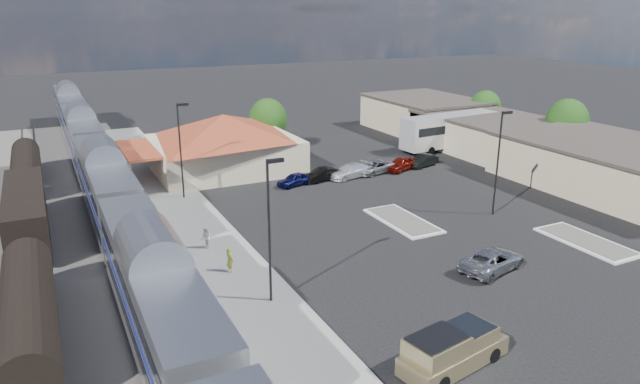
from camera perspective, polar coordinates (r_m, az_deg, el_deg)
name	(u,v)px	position (r m, az deg, el deg)	size (l,w,h in m)	color
ground	(374,238)	(44.69, 5.45, -4.59)	(280.00, 280.00, 0.00)	black
railbed	(76,248)	(46.19, -23.22, -5.19)	(16.00, 100.00, 0.12)	#4C4944
platform	(202,237)	(45.44, -11.70, -4.39)	(5.50, 92.00, 0.18)	gray
passenger_train	(106,189)	(50.03, -20.61, 0.27)	(3.00, 104.00, 5.55)	silver
freight_cars	(27,216)	(48.90, -27.27, -2.16)	(2.80, 46.00, 4.00)	black
station_depot	(223,143)	(63.04, -9.63, 4.90)	(18.35, 12.24, 6.20)	#C1B18D
buildings_east	(513,139)	(71.73, 18.76, 5.07)	(14.40, 51.40, 4.80)	#C6B28C
traffic_island_south	(403,220)	(48.26, 8.26, -2.83)	(3.30, 7.50, 0.21)	silver
traffic_island_north	(586,241)	(48.07, 25.09, -4.50)	(3.30, 7.50, 0.21)	silver
lamp_plat_s	(270,220)	(33.15, -4.99, -2.83)	(1.08, 0.25, 9.00)	black
lamp_plat_n	(181,143)	(53.45, -13.73, 4.74)	(1.08, 0.25, 9.00)	black
lamp_lot	(499,154)	(50.23, 17.49, 3.60)	(1.08, 0.25, 9.00)	black
tree_east_b	(567,122)	(74.22, 23.47, 6.48)	(4.94, 4.94, 6.96)	#382314
tree_east_c	(485,108)	(83.85, 16.20, 8.09)	(4.41, 4.41, 6.21)	#382314
tree_depot	(268,119)	(70.81, -5.22, 7.24)	(4.71, 4.71, 6.63)	#382314
pickup_truck	(454,349)	(29.99, 13.25, -15.01)	(6.25, 3.22, 2.06)	#9C8B60
suv	(492,260)	(40.67, 16.86, -6.54)	(2.45, 5.32, 1.48)	#A4A6AC
coach_bus	(449,129)	(74.04, 12.82, 6.15)	(13.83, 4.04, 4.38)	silver
person_a	(230,260)	(38.77, -9.02, -6.69)	(0.63, 0.41, 1.73)	gold
person_b	(206,238)	(42.66, -11.35, -4.56)	(0.79, 0.61, 1.62)	white
parked_car_a	(295,179)	(57.30, -2.56, 1.26)	(1.53, 3.81, 1.30)	#0D1144
parked_car_b	(322,175)	(58.85, 0.17, 1.76)	(1.43, 4.09, 1.35)	black
parked_car_c	(350,171)	(60.03, 3.04, 2.11)	(2.03, 5.01, 1.45)	white
parked_car_d	(375,167)	(61.87, 5.49, 2.49)	(2.26, 4.91, 1.36)	#919499
parked_car_e	(401,164)	(63.31, 8.10, 2.81)	(1.76, 4.37, 1.49)	maroon
parked_car_f	(423,160)	(65.37, 10.28, 3.12)	(1.45, 4.15, 1.37)	black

